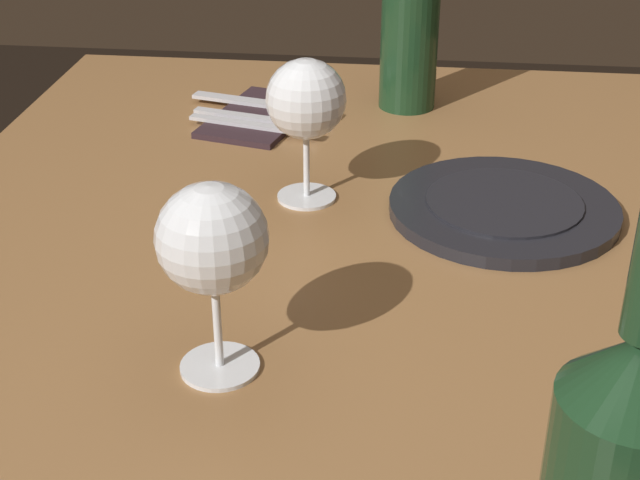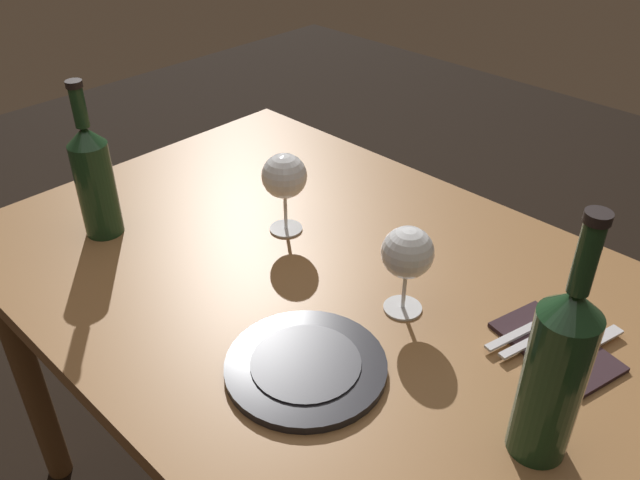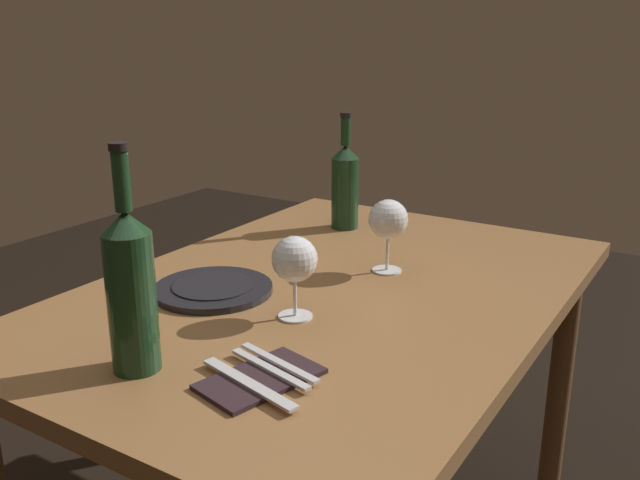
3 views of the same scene
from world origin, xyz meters
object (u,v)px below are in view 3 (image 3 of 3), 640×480
Objects in this scene: fork_inner at (270,369)px; wine_glass_left at (295,261)px; folded_napkin at (260,379)px; wine_bottle at (345,184)px; dinner_plate at (213,289)px; fork_outer at (279,362)px; wine_glass_right at (388,221)px; table_knife at (248,383)px; wine_bottle_second at (131,288)px.

wine_glass_left is at bearing -156.09° from fork_inner.
fork_inner is (-0.03, 0.00, 0.01)m from folded_napkin.
wine_bottle is (-0.58, -0.23, 0.01)m from wine_glass_left.
dinner_plate reaches higher than fork_inner.
fork_outer is (0.76, 0.32, -0.11)m from wine_bottle.
wine_glass_right is 0.57m from folded_napkin.
dinner_plate is at bearing -128.81° from folded_napkin.
dinner_plate is 1.19× the size of table_knife.
wine_glass_left reaches higher than dinner_plate.
wine_glass_right is at bearing -173.73° from folded_napkin.
fork_inner is at bearing 54.12° from dinner_plate.
wine_glass_right is 0.67× the size of dinner_plate.
wine_glass_left is 0.23m from fork_outer.
wine_glass_right is 0.41m from dinner_plate.
table_knife is (0.28, 0.31, 0.00)m from dinner_plate.
wine_glass_right is 0.93× the size of fork_inner.
wine_bottle_second is at bearing -77.79° from table_knife.
fork_outer is (0.20, 0.31, 0.00)m from dinner_plate.
wine_glass_left is at bearing -158.40° from folded_napkin.
wine_glass_left is at bearing 161.61° from wine_bottle_second.
wine_glass_right is at bearing 141.18° from dinner_plate.
wine_bottle_second is 1.49× the size of dinner_plate.
wine_bottle_second reaches higher than wine_glass_right.
wine_bottle is at bearing -158.54° from wine_glass_left.
wine_glass_right reaches higher than fork_outer.
wine_bottle is 1.51× the size of table_knife.
wine_glass_left is at bearing -5.53° from wine_glass_right.
folded_napkin is at bearing 0.00° from fork_inner.
table_knife is (0.59, 0.06, -0.11)m from wine_glass_right.
wine_bottle is 1.76× the size of fork_outer.
fork_outer reaches higher than folded_napkin.
wine_bottle reaches higher than folded_napkin.
wine_bottle is 1.49× the size of folded_napkin.
table_knife is at bearing 0.00° from fork_inner.
wine_glass_right is at bearing 168.06° from wine_bottle_second.
fork_inner is at bearing 180.00° from folded_napkin.
wine_bottle_second is (0.88, 0.13, 0.02)m from wine_bottle.
table_knife is (0.08, 0.00, 0.00)m from fork_outer.
folded_napkin is (-0.07, 0.19, -0.14)m from wine_bottle_second.
wine_bottle_second reaches higher than folded_napkin.
wine_glass_right is 0.60m from table_knife.
dinner_plate reaches higher than folded_napkin.
wine_bottle_second reaches higher than fork_outer.
wine_bottle_second reaches higher than dinner_plate.
fork_inner and fork_outer have the same top height.
wine_bottle_second is 1.77× the size of table_knife.
wine_glass_right is at bearing -173.11° from fork_outer.
wine_glass_left is 0.76× the size of folded_napkin.
folded_napkin is at bearing 0.00° from fork_outer.
dinner_plate is at bearing -38.82° from wine_glass_right.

